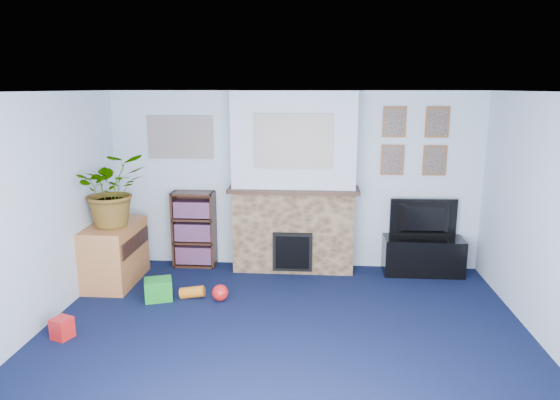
# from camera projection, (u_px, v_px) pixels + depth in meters

# --- Properties ---
(floor) EXTENTS (5.00, 4.50, 0.01)m
(floor) POSITION_uv_depth(u_px,v_px,m) (283.00, 343.00, 4.86)
(floor) COLOR #0D1433
(floor) RESTS_ON ground
(ceiling) EXTENTS (5.00, 4.50, 0.01)m
(ceiling) POSITION_uv_depth(u_px,v_px,m) (283.00, 92.00, 4.33)
(ceiling) COLOR white
(ceiling) RESTS_ON wall_back
(wall_back) EXTENTS (5.00, 0.04, 2.40)m
(wall_back) POSITION_uv_depth(u_px,v_px,m) (294.00, 181.00, 6.78)
(wall_back) COLOR silver
(wall_back) RESTS_ON ground
(wall_front) EXTENTS (5.00, 0.04, 2.40)m
(wall_front) POSITION_uv_depth(u_px,v_px,m) (250.00, 350.00, 2.41)
(wall_front) COLOR silver
(wall_front) RESTS_ON ground
(wall_left) EXTENTS (0.04, 4.50, 2.40)m
(wall_left) POSITION_uv_depth(u_px,v_px,m) (23.00, 220.00, 4.78)
(wall_left) COLOR silver
(wall_left) RESTS_ON ground
(chimney_breast) EXTENTS (1.72, 0.50, 2.40)m
(chimney_breast) POSITION_uv_depth(u_px,v_px,m) (294.00, 185.00, 6.59)
(chimney_breast) COLOR brown
(chimney_breast) RESTS_ON ground
(collage_main) EXTENTS (1.00, 0.03, 0.68)m
(collage_main) POSITION_uv_depth(u_px,v_px,m) (293.00, 141.00, 6.25)
(collage_main) COLOR gray
(collage_main) RESTS_ON chimney_breast
(collage_left) EXTENTS (0.90, 0.03, 0.58)m
(collage_left) POSITION_uv_depth(u_px,v_px,m) (180.00, 137.00, 6.76)
(collage_left) COLOR gray
(collage_left) RESTS_ON wall_back
(portrait_tl) EXTENTS (0.30, 0.03, 0.40)m
(portrait_tl) POSITION_uv_depth(u_px,v_px,m) (394.00, 122.00, 6.49)
(portrait_tl) COLOR brown
(portrait_tl) RESTS_ON wall_back
(portrait_tr) EXTENTS (0.30, 0.03, 0.40)m
(portrait_tr) POSITION_uv_depth(u_px,v_px,m) (437.00, 122.00, 6.45)
(portrait_tr) COLOR brown
(portrait_tr) RESTS_ON wall_back
(portrait_bl) EXTENTS (0.30, 0.03, 0.40)m
(portrait_bl) POSITION_uv_depth(u_px,v_px,m) (392.00, 160.00, 6.60)
(portrait_bl) COLOR brown
(portrait_bl) RESTS_ON wall_back
(portrait_br) EXTENTS (0.30, 0.03, 0.40)m
(portrait_br) POSITION_uv_depth(u_px,v_px,m) (435.00, 160.00, 6.56)
(portrait_br) COLOR brown
(portrait_br) RESTS_ON wall_back
(tv_stand) EXTENTS (1.04, 0.44, 0.49)m
(tv_stand) POSITION_uv_depth(u_px,v_px,m) (423.00, 257.00, 6.66)
(tv_stand) COLOR black
(tv_stand) RESTS_ON ground
(television) EXTENTS (0.89, 0.15, 0.51)m
(television) POSITION_uv_depth(u_px,v_px,m) (425.00, 219.00, 6.56)
(television) COLOR black
(television) RESTS_ON tv_stand
(bookshelf) EXTENTS (0.58, 0.28, 1.05)m
(bookshelf) POSITION_uv_depth(u_px,v_px,m) (194.00, 231.00, 6.90)
(bookshelf) COLOR black
(bookshelf) RESTS_ON ground
(sideboard) EXTENTS (0.55, 0.98, 0.77)m
(sideboard) POSITION_uv_depth(u_px,v_px,m) (115.00, 256.00, 6.33)
(sideboard) COLOR #B56D3A
(sideboard) RESTS_ON ground
(potted_plant) EXTENTS (1.07, 1.03, 0.91)m
(potted_plant) POSITION_uv_depth(u_px,v_px,m) (112.00, 190.00, 6.09)
(potted_plant) COLOR #26661E
(potted_plant) RESTS_ON sideboard
(mantel_clock) EXTENTS (0.09, 0.05, 0.13)m
(mantel_clock) POSITION_uv_depth(u_px,v_px,m) (286.00, 182.00, 6.54)
(mantel_clock) COLOR gold
(mantel_clock) RESTS_ON chimney_breast
(mantel_candle) EXTENTS (0.05, 0.05, 0.15)m
(mantel_candle) POSITION_uv_depth(u_px,v_px,m) (322.00, 182.00, 6.51)
(mantel_candle) COLOR #B2BFC6
(mantel_candle) RESTS_ON chimney_breast
(mantel_teddy) EXTENTS (0.14, 0.14, 0.14)m
(mantel_teddy) POSITION_uv_depth(u_px,v_px,m) (253.00, 182.00, 6.58)
(mantel_teddy) COLOR gray
(mantel_teddy) RESTS_ON chimney_breast
(mantel_can) EXTENTS (0.07, 0.07, 0.13)m
(mantel_can) POSITION_uv_depth(u_px,v_px,m) (348.00, 184.00, 6.49)
(mantel_can) COLOR red
(mantel_can) RESTS_ON chimney_breast
(green_crate) EXTENTS (0.37, 0.34, 0.25)m
(green_crate) POSITION_uv_depth(u_px,v_px,m) (158.00, 288.00, 5.84)
(green_crate) COLOR #198C26
(green_crate) RESTS_ON ground
(toy_ball) EXTENTS (0.19, 0.19, 0.19)m
(toy_ball) POSITION_uv_depth(u_px,v_px,m) (220.00, 293.00, 5.82)
(toy_ball) COLOR red
(toy_ball) RESTS_ON ground
(toy_block) EXTENTS (0.22, 0.22, 0.21)m
(toy_block) POSITION_uv_depth(u_px,v_px,m) (62.00, 328.00, 4.95)
(toy_block) COLOR red
(toy_block) RESTS_ON ground
(toy_tube) EXTENTS (0.30, 0.13, 0.17)m
(toy_tube) POSITION_uv_depth(u_px,v_px,m) (192.00, 292.00, 5.90)
(toy_tube) COLOR orange
(toy_tube) RESTS_ON ground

